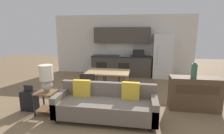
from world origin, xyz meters
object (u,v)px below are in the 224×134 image
(couch, at_px, (106,105))
(dining_chair_near_left, at_px, (88,85))
(dining_table, at_px, (108,73))
(suitcase, at_px, (30,100))
(side_table, at_px, (47,99))
(vase, at_px, (194,71))
(table_lamp, at_px, (46,77))
(credenza, at_px, (194,94))
(dining_chair_far_right, at_px, (124,73))
(refrigerator, at_px, (162,56))
(dining_chair_far_left, at_px, (101,72))

(couch, bearing_deg, dining_chair_near_left, 127.67)
(dining_table, relative_size, suitcase, 2.05)
(side_table, distance_m, vase, 3.67)
(vase, bearing_deg, table_lamp, -167.70)
(credenza, xyz_separation_m, vase, (-0.07, -0.04, 0.60))
(dining_chair_far_right, distance_m, suitcase, 3.20)
(dining_table, height_order, vase, vase)
(side_table, bearing_deg, couch, -0.33)
(refrigerator, height_order, dining_chair_near_left, refrigerator)
(dining_table, xyz_separation_m, dining_chair_far_right, (0.43, 0.77, -0.18))
(vase, relative_size, dining_chair_near_left, 0.46)
(dining_table, bearing_deg, suitcase, -137.54)
(vase, distance_m, suitcase, 4.18)
(refrigerator, height_order, suitcase, refrigerator)
(table_lamp, xyz_separation_m, dining_chair_far_left, (0.74, 2.48, -0.43))
(vase, bearing_deg, dining_chair_near_left, 177.71)
(refrigerator, bearing_deg, vase, -83.18)
(side_table, height_order, suitcase, suitcase)
(side_table, xyz_separation_m, suitcase, (-0.53, 0.10, -0.11))
(table_lamp, distance_m, credenza, 3.68)
(vase, relative_size, dining_chair_far_left, 0.46)
(side_table, distance_m, dining_chair_near_left, 1.19)
(dining_table, distance_m, dining_chair_far_right, 0.90)
(credenza, xyz_separation_m, suitcase, (-4.12, -0.72, -0.17))
(table_lamp, relative_size, dining_chair_near_left, 0.77)
(credenza, distance_m, dining_chair_far_right, 2.55)
(dining_table, distance_m, dining_chair_near_left, 0.92)
(dining_chair_far_right, bearing_deg, vase, -47.23)
(side_table, xyz_separation_m, table_lamp, (0.03, 0.02, 0.54))
(dining_table, bearing_deg, couch, -81.04)
(side_table, bearing_deg, dining_chair_near_left, 48.85)
(dining_chair_far_right, distance_m, dining_chair_near_left, 1.78)
(dining_chair_far_left, height_order, dining_chair_near_left, same)
(suitcase, bearing_deg, table_lamp, -7.90)
(dining_table, bearing_deg, vase, -21.23)
(couch, xyz_separation_m, dining_chair_near_left, (-0.69, 0.90, 0.15))
(couch, xyz_separation_m, suitcase, (-2.00, 0.10, -0.08))
(refrigerator, height_order, dining_chair_far_right, refrigerator)
(refrigerator, xyz_separation_m, side_table, (-3.14, -4.00, -0.56))
(refrigerator, distance_m, couch, 4.38)
(credenza, height_order, dining_chair_far_right, credenza)
(side_table, bearing_deg, table_lamp, 30.10)
(credenza, relative_size, vase, 3.20)
(suitcase, bearing_deg, side_table, -10.20)
(couch, relative_size, dining_chair_far_left, 2.70)
(table_lamp, relative_size, dining_chair_far_left, 0.77)
(credenza, distance_m, dining_chair_near_left, 2.81)
(table_lamp, height_order, dining_chair_near_left, table_lamp)
(vase, bearing_deg, refrigerator, 96.82)
(vase, height_order, dining_chair_far_left, vase)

